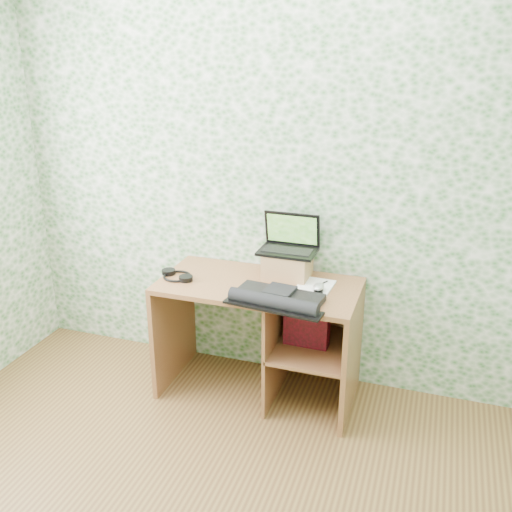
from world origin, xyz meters
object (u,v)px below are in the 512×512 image
(desk, at_px, (272,323))
(notepad, at_px, (314,288))
(riser, at_px, (287,265))
(laptop, at_px, (289,242))
(keyboard, at_px, (277,298))

(desk, xyz_separation_m, notepad, (0.25, -0.00, 0.28))
(riser, xyz_separation_m, laptop, (0.00, 0.04, 0.14))
(laptop, relative_size, keyboard, 0.61)
(desk, height_order, notepad, notepad)
(laptop, xyz_separation_m, keyboard, (0.04, -0.41, -0.19))
(keyboard, xyz_separation_m, notepad, (0.15, 0.25, -0.02))
(desk, xyz_separation_m, riser, (0.06, 0.12, 0.35))
(riser, height_order, laptop, laptop)
(desk, height_order, laptop, laptop)
(notepad, bearing_deg, desk, -176.97)
(riser, bearing_deg, desk, -117.00)
(riser, height_order, keyboard, riser)
(riser, distance_m, keyboard, 0.37)
(desk, xyz_separation_m, keyboard, (0.10, -0.25, 0.30))
(riser, relative_size, laptop, 0.79)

